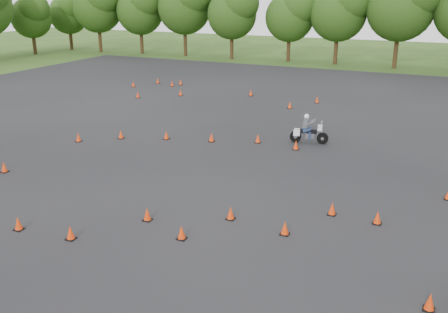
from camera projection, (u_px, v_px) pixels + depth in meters
ground at (177, 222)px, 17.59m from camera, size 140.00×140.00×0.00m
asphalt_pad at (242, 169)px, 22.76m from camera, size 62.00×62.00×0.00m
treeline at (385, 24)px, 45.17m from camera, size 87.04×32.47×10.77m
traffic_cones at (225, 170)px, 21.89m from camera, size 33.23×33.19×0.45m
rider_grey at (309, 129)px, 26.30m from camera, size 2.10×0.98×1.56m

